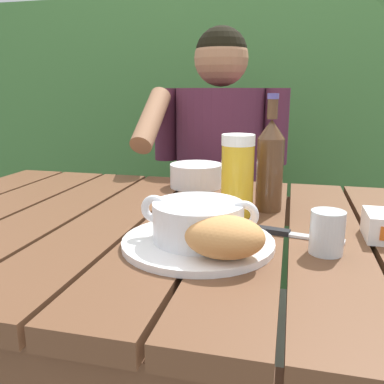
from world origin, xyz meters
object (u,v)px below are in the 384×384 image
(person_eating, at_px, (217,173))
(water_glass_small, at_px, (327,232))
(serving_plate, at_px, (198,242))
(bread_roll, at_px, (225,237))
(table_knife, at_px, (288,234))
(beer_bottle, at_px, (270,163))
(soup_bowl, at_px, (198,220))
(chair_near_diner, at_px, (225,224))
(diner_bowl, at_px, (196,175))
(beer_glass, at_px, (237,176))

(person_eating, distance_m, water_glass_small, 0.83)
(person_eating, bearing_deg, serving_plate, -82.12)
(bread_roll, relative_size, table_knife, 0.78)
(beer_bottle, bearing_deg, water_glass_small, -65.05)
(soup_bowl, xyz_separation_m, bread_roll, (0.06, -0.07, -0.00))
(chair_near_diner, xyz_separation_m, table_knife, (0.26, -0.89, 0.29))
(soup_bowl, xyz_separation_m, diner_bowl, (-0.11, 0.44, -0.01))
(serving_plate, distance_m, diner_bowl, 0.45)
(person_eating, relative_size, table_knife, 7.39)
(beer_bottle, xyz_separation_m, table_knife, (0.05, -0.16, -0.10))
(soup_bowl, bearing_deg, serving_plate, -45.00)
(bread_roll, bearing_deg, diner_bowl, 107.82)
(person_eating, height_order, table_knife, person_eating)
(serving_plate, distance_m, bread_roll, 0.10)
(beer_bottle, bearing_deg, table_knife, -73.95)
(person_eating, height_order, water_glass_small, person_eating)
(chair_near_diner, bearing_deg, diner_bowl, -90.00)
(bread_roll, bearing_deg, person_eating, 101.03)
(serving_plate, bearing_deg, water_glass_small, 4.54)
(bread_roll, bearing_deg, chair_near_diner, 98.85)
(beer_bottle, xyz_separation_m, water_glass_small, (0.11, -0.23, -0.07))
(person_eating, height_order, beer_bottle, person_eating)
(bread_roll, height_order, water_glass_small, bread_roll)
(chair_near_diner, relative_size, table_knife, 5.52)
(table_knife, bearing_deg, serving_plate, -149.90)
(serving_plate, bearing_deg, beer_bottle, 67.13)
(serving_plate, bearing_deg, beer_glass, 78.03)
(chair_near_diner, bearing_deg, beer_bottle, -73.82)
(beer_glass, distance_m, beer_bottle, 0.09)
(person_eating, xyz_separation_m, water_glass_small, (0.32, -0.76, 0.06))
(beer_bottle, bearing_deg, soup_bowl, -112.87)
(chair_near_diner, xyz_separation_m, soup_bowl, (0.11, -0.98, 0.33))
(soup_bowl, relative_size, water_glass_small, 2.85)
(chair_near_diner, height_order, bread_roll, chair_near_diner)
(soup_bowl, height_order, bread_roll, soup_bowl)
(water_glass_small, bearing_deg, soup_bowl, -175.46)
(serving_plate, bearing_deg, bread_roll, -49.40)
(chair_near_diner, distance_m, bread_roll, 1.11)
(serving_plate, xyz_separation_m, table_knife, (0.15, 0.09, -0.00))
(serving_plate, bearing_deg, person_eating, 97.88)
(beer_glass, xyz_separation_m, diner_bowl, (-0.15, 0.24, -0.06))
(person_eating, distance_m, bread_roll, 0.87)
(bread_roll, relative_size, water_glass_small, 1.80)
(person_eating, xyz_separation_m, serving_plate, (0.11, -0.78, 0.03))
(soup_bowl, bearing_deg, water_glass_small, 4.54)
(soup_bowl, relative_size, diner_bowl, 1.41)
(diner_bowl, bearing_deg, serving_plate, -76.50)
(chair_near_diner, bearing_deg, beer_glass, -79.39)
(serving_plate, relative_size, diner_bowl, 1.81)
(serving_plate, height_order, beer_glass, beer_glass)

